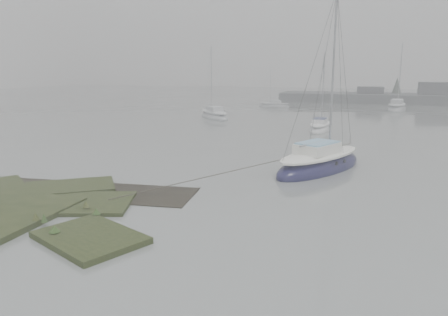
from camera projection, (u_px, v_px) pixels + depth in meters
ground at (267, 125)px, 43.02m from camera, size 160.00×160.00×0.00m
sailboat_main at (319, 164)px, 24.15m from camera, size 5.44×7.64×10.36m
sailboat_white at (320, 128)px, 39.02m from camera, size 2.02×5.28×7.32m
sailboat_far_a at (214, 116)px, 48.24m from camera, size 5.42×5.76×8.42m
sailboat_far_b at (397, 108)px, 57.21m from camera, size 3.19×6.82×9.25m
sailboat_far_c at (274, 106)px, 61.50m from camera, size 4.40×1.54×6.16m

